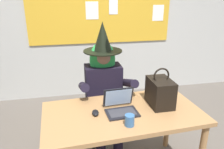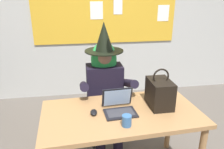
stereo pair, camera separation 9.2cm
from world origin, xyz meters
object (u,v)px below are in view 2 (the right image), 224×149
at_px(person_costumed, 105,81).
at_px(handbag, 160,93).
at_px(laptop, 119,107).
at_px(desk_main, 121,120).
at_px(coffee_mug, 127,121).
at_px(chair_at_desk, 104,99).
at_px(computer_mouse, 94,112).

relative_size(person_costumed, handbag, 3.91).
bearing_deg(laptop, desk_main, -38.31).
bearing_deg(desk_main, coffee_mug, -90.68).
xyz_separation_m(chair_at_desk, person_costumed, (0.00, -0.12, 0.29)).
bearing_deg(computer_mouse, person_costumed, 76.30).
bearing_deg(chair_at_desk, laptop, 2.16).
bearing_deg(laptop, person_costumed, 91.00).
bearing_deg(desk_main, laptop, 145.42).
height_order(person_costumed, laptop, person_costumed).
bearing_deg(chair_at_desk, person_costumed, -0.68).
height_order(laptop, handbag, handbag).
xyz_separation_m(handbag, coffee_mug, (-0.38, -0.29, -0.09)).
bearing_deg(computer_mouse, chair_at_desk, 79.16).
xyz_separation_m(chair_at_desk, computer_mouse, (-0.18, -0.73, 0.25)).
height_order(desk_main, person_costumed, person_costumed).
bearing_deg(desk_main, chair_at_desk, 95.59).
xyz_separation_m(person_costumed, computer_mouse, (-0.18, -0.61, -0.04)).
height_order(chair_at_desk, coffee_mug, chair_at_desk).
height_order(computer_mouse, handbag, handbag).
bearing_deg(handbag, laptop, -172.91).
xyz_separation_m(laptop, handbag, (0.40, 0.05, 0.09)).
bearing_deg(coffee_mug, person_costumed, 94.52).
bearing_deg(desk_main, person_costumed, 96.42).
distance_m(desk_main, coffee_mug, 0.27).
relative_size(computer_mouse, coffee_mug, 1.09).
bearing_deg(laptop, chair_at_desk, 90.43).
relative_size(laptop, computer_mouse, 2.90).
bearing_deg(handbag, computer_mouse, -174.88).
bearing_deg(chair_at_desk, handbag, 31.78).
distance_m(chair_at_desk, person_costumed, 0.32).
bearing_deg(person_costumed, desk_main, 6.44).
distance_m(person_costumed, laptop, 0.61).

